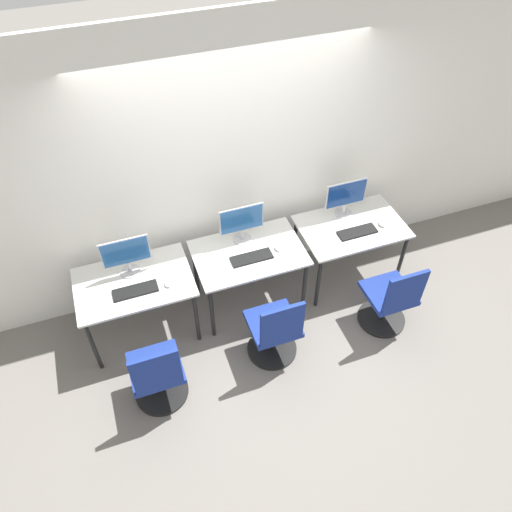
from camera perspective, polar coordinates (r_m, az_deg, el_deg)
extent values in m
plane|color=slate|center=(5.12, 0.54, -7.85)|extent=(20.00, 20.00, 0.00)
cube|color=silver|center=(4.69, -2.90, 10.28)|extent=(12.00, 0.05, 2.80)
cube|color=silver|center=(4.67, -13.83, -2.95)|extent=(1.06, 0.71, 0.02)
cylinder|color=black|center=(4.78, -18.10, -9.77)|extent=(0.04, 0.04, 0.69)
cylinder|color=black|center=(4.77, -6.83, -6.96)|extent=(0.04, 0.04, 0.69)
cylinder|color=black|center=(5.17, -18.90, -4.46)|extent=(0.04, 0.04, 0.69)
cylinder|color=black|center=(5.16, -8.57, -1.88)|extent=(0.04, 0.04, 0.69)
cylinder|color=#B2B2B7|center=(4.75, -14.14, -1.71)|extent=(0.18, 0.18, 0.01)
cylinder|color=#B2B2B7|center=(4.70, -14.27, -1.19)|extent=(0.04, 0.04, 0.12)
cube|color=#B2B2B7|center=(4.57, -14.71, 0.49)|extent=(0.44, 0.01, 0.29)
cube|color=navy|center=(4.57, -14.69, 0.42)|extent=(0.41, 0.01, 0.27)
cube|color=black|center=(4.57, -13.61, -3.87)|extent=(0.40, 0.14, 0.02)
ellipsoid|color=silver|center=(4.56, -10.07, -3.14)|extent=(0.06, 0.09, 0.03)
cylinder|color=black|center=(4.77, -10.69, -14.97)|extent=(0.48, 0.48, 0.03)
cylinder|color=black|center=(4.60, -11.02, -13.76)|extent=(0.04, 0.04, 0.36)
cube|color=navy|center=(4.43, -11.40, -12.40)|extent=(0.44, 0.44, 0.05)
cube|color=navy|center=(4.11, -11.31, -12.87)|extent=(0.40, 0.04, 0.44)
cube|color=silver|center=(4.80, -0.86, 0.35)|extent=(1.06, 0.71, 0.02)
cylinder|color=black|center=(4.79, -5.06, -6.48)|extent=(0.04, 0.04, 0.69)
cylinder|color=black|center=(5.00, 5.53, -3.53)|extent=(0.04, 0.04, 0.69)
cylinder|color=black|center=(5.18, -6.93, -1.47)|extent=(0.04, 0.04, 0.69)
cylinder|color=black|center=(5.37, 2.94, 1.07)|extent=(0.04, 0.04, 0.69)
cylinder|color=#B2B2B7|center=(4.91, -1.59, 1.99)|extent=(0.18, 0.18, 0.01)
cylinder|color=#B2B2B7|center=(4.87, -1.61, 2.53)|extent=(0.04, 0.04, 0.12)
cube|color=#B2B2B7|center=(4.74, -1.67, 4.25)|extent=(0.44, 0.01, 0.29)
cube|color=navy|center=(4.74, -1.64, 4.19)|extent=(0.41, 0.01, 0.27)
cube|color=black|center=(4.72, -0.50, -0.19)|extent=(0.40, 0.14, 0.02)
ellipsoid|color=silver|center=(4.80, 2.53, 0.89)|extent=(0.06, 0.09, 0.03)
cylinder|color=black|center=(4.94, 1.80, -10.54)|extent=(0.48, 0.48, 0.03)
cylinder|color=black|center=(4.77, 1.85, -9.23)|extent=(0.04, 0.04, 0.36)
cube|color=navy|center=(4.60, 1.91, -7.75)|extent=(0.44, 0.44, 0.05)
cube|color=navy|center=(4.30, 2.97, -7.84)|extent=(0.40, 0.04, 0.44)
cube|color=silver|center=(5.16, 10.89, 3.33)|extent=(1.06, 0.71, 0.02)
cylinder|color=black|center=(5.05, 7.12, -3.08)|extent=(0.04, 0.04, 0.69)
cylinder|color=black|center=(5.45, 16.26, -0.40)|extent=(0.04, 0.04, 0.69)
cylinder|color=black|center=(5.42, 4.44, 1.45)|extent=(0.04, 0.04, 0.69)
cylinder|color=black|center=(5.79, 13.21, 3.67)|extent=(0.04, 0.04, 0.69)
cylinder|color=#B2B2B7|center=(5.27, 9.93, 4.85)|extent=(0.18, 0.18, 0.01)
cylinder|color=#B2B2B7|center=(5.23, 10.02, 5.38)|extent=(0.04, 0.04, 0.12)
cube|color=#B2B2B7|center=(5.11, 10.26, 7.03)|extent=(0.44, 0.01, 0.29)
cube|color=navy|center=(5.11, 10.30, 6.98)|extent=(0.41, 0.01, 0.27)
cube|color=black|center=(5.08, 11.49, 2.71)|extent=(0.40, 0.14, 0.02)
ellipsoid|color=silver|center=(5.21, 14.16, 3.56)|extent=(0.06, 0.09, 0.03)
cylinder|color=black|center=(5.30, 14.10, -6.93)|extent=(0.48, 0.48, 0.03)
cylinder|color=black|center=(5.15, 14.48, -5.60)|extent=(0.04, 0.04, 0.36)
cube|color=navy|center=(5.00, 14.91, -4.11)|extent=(0.44, 0.44, 0.05)
cube|color=navy|center=(4.72, 16.68, -3.93)|extent=(0.40, 0.04, 0.44)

